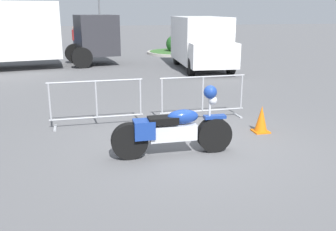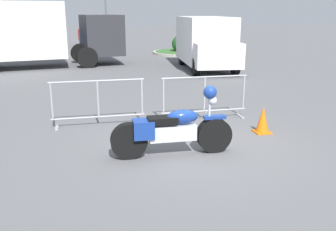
{
  "view_description": "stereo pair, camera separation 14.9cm",
  "coord_description": "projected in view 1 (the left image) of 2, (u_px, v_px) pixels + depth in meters",
  "views": [
    {
      "loc": [
        -2.09,
        -6.64,
        2.6
      ],
      "look_at": [
        -0.54,
        0.1,
        0.65
      ],
      "focal_mm": 40.0,
      "sensor_mm": 36.0,
      "label": 1
    },
    {
      "loc": [
        -1.95,
        -6.67,
        2.6
      ],
      "look_at": [
        -0.54,
        0.1,
        0.65
      ],
      "focal_mm": 40.0,
      "sensor_mm": 36.0,
      "label": 2
    }
  ],
  "objects": [
    {
      "name": "delivery_van",
      "position": [
        201.0,
        41.0,
        16.95
      ],
      "size": [
        2.3,
        5.12,
        2.31
      ],
      "rotation": [
        0.0,
        0.0,
        -1.64
      ],
      "color": "white",
      "rests_on": "ground"
    },
    {
      "name": "ground_plane",
      "position": [
        196.0,
        147.0,
        7.39
      ],
      "size": [
        120.0,
        120.0,
        0.0
      ],
      "primitive_type": "plane",
      "color": "#5B5B5E"
    },
    {
      "name": "crowd_barrier_near",
      "position": [
        96.0,
        103.0,
        8.6
      ],
      "size": [
        2.15,
        0.48,
        1.07
      ],
      "rotation": [
        0.0,
        0.0,
        0.02
      ],
      "color": "#9EA0A5",
      "rests_on": "ground"
    },
    {
      "name": "motorcycle",
      "position": [
        173.0,
        130.0,
        6.85
      ],
      "size": [
        2.27,
        0.33,
        1.29
      ],
      "rotation": [
        0.0,
        0.0,
        -0.0
      ],
      "color": "black",
      "rests_on": "ground"
    },
    {
      "name": "box_truck",
      "position": [
        21.0,
        32.0,
        16.87
      ],
      "size": [
        7.97,
        3.54,
        2.98
      ],
      "rotation": [
        0.0,
        0.0,
        0.17
      ],
      "color": "silver",
      "rests_on": "ground"
    },
    {
      "name": "planter_island",
      "position": [
        178.0,
        48.0,
        23.1
      ],
      "size": [
        3.85,
        3.85,
        1.12
      ],
      "color": "#ADA89E",
      "rests_on": "ground"
    },
    {
      "name": "pedestrian",
      "position": [
        75.0,
        39.0,
        22.55
      ],
      "size": [
        0.37,
        0.37,
        1.69
      ],
      "rotation": [
        0.0,
        0.0,
        4.8
      ],
      "color": "#262838",
      "rests_on": "ground"
    },
    {
      "name": "traffic_cone",
      "position": [
        261.0,
        119.0,
        8.21
      ],
      "size": [
        0.34,
        0.34,
        0.59
      ],
      "color": "orange",
      "rests_on": "ground"
    },
    {
      "name": "crowd_barrier_far",
      "position": [
        203.0,
        97.0,
        9.15
      ],
      "size": [
        2.15,
        0.48,
        1.07
      ],
      "rotation": [
        0.0,
        0.0,
        0.02
      ],
      "color": "#9EA0A5",
      "rests_on": "ground"
    },
    {
      "name": "parked_car_blue",
      "position": [
        34.0,
        36.0,
        27.97
      ],
      "size": [
        2.12,
        4.23,
        1.38
      ],
      "rotation": [
        0.0,
        0.0,
        1.45
      ],
      "color": "#284799",
      "rests_on": "ground"
    }
  ]
}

